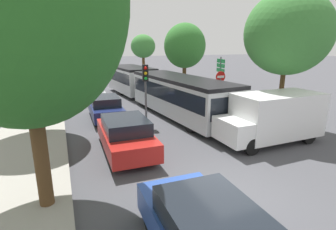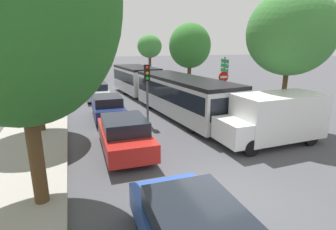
% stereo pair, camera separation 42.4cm
% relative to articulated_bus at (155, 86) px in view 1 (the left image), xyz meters
% --- Properties ---
extents(ground_plane, '(200.00, 200.00, 0.00)m').
position_rel_articulated_bus_xyz_m(ground_plane, '(-2.16, -12.76, -1.45)').
color(ground_plane, '#47474C').
extents(kerb_strip_left, '(3.20, 40.19, 0.14)m').
position_rel_articulated_bus_xyz_m(kerb_strip_left, '(-8.18, 2.34, -1.38)').
color(kerb_strip_left, '#9E998E').
rests_on(kerb_strip_left, ground).
extents(articulated_bus, '(4.04, 17.09, 2.51)m').
position_rel_articulated_bus_xyz_m(articulated_bus, '(0.00, 0.00, 0.00)').
color(articulated_bus, silver).
rests_on(articulated_bus, ground).
extents(city_bus_rear, '(2.80, 11.48, 2.46)m').
position_rel_articulated_bus_xyz_m(city_bus_rear, '(-4.11, 17.44, -0.03)').
color(city_bus_rear, silver).
rests_on(city_bus_rear, ground).
extents(queued_car_red, '(1.98, 4.45, 1.53)m').
position_rel_articulated_bus_xyz_m(queued_car_red, '(-4.24, -8.10, -0.68)').
color(queued_car_red, '#B21E19').
rests_on(queued_car_red, ground).
extents(queued_car_navy, '(1.85, 4.15, 1.43)m').
position_rel_articulated_bus_xyz_m(queued_car_navy, '(-4.18, -2.53, -0.73)').
color(queued_car_navy, navy).
rests_on(queued_car_navy, ground).
extents(queued_car_silver, '(1.83, 4.11, 1.41)m').
position_rel_articulated_bus_xyz_m(queued_car_silver, '(-4.23, 3.59, -0.73)').
color(queued_car_silver, '#B7BABF').
rests_on(queued_car_silver, ground).
extents(white_van, '(5.02, 2.04, 2.31)m').
position_rel_articulated_bus_xyz_m(white_van, '(2.37, -9.50, -0.21)').
color(white_van, white).
rests_on(white_van, ground).
extents(traffic_light, '(0.36, 0.38, 3.40)m').
position_rel_articulated_bus_xyz_m(traffic_light, '(-2.21, -4.58, 1.05)').
color(traffic_light, '#56595E').
rests_on(traffic_light, ground).
extents(no_entry_sign, '(0.70, 0.08, 2.82)m').
position_rel_articulated_bus_xyz_m(no_entry_sign, '(2.95, -4.16, 0.43)').
color(no_entry_sign, '#56595E').
rests_on(no_entry_sign, ground).
extents(direction_sign_post, '(0.33, 1.39, 3.60)m').
position_rel_articulated_bus_xyz_m(direction_sign_post, '(4.50, -1.78, 1.12)').
color(direction_sign_post, '#56595E').
rests_on(direction_sign_post, ground).
extents(tree_left_mid, '(4.46, 4.46, 7.74)m').
position_rel_articulated_bus_xyz_m(tree_left_mid, '(-7.71, -4.04, 3.49)').
color(tree_left_mid, '#51381E').
rests_on(tree_left_mid, ground).
extents(tree_right_near, '(4.29, 4.29, 7.11)m').
position_rel_articulated_bus_xyz_m(tree_right_near, '(4.20, -8.00, 3.46)').
color(tree_right_near, '#51381E').
rests_on(tree_right_near, ground).
extents(tree_right_mid, '(3.95, 3.95, 6.46)m').
position_rel_articulated_bus_xyz_m(tree_right_mid, '(4.71, 4.78, 2.89)').
color(tree_right_mid, '#51381E').
rests_on(tree_right_mid, ground).
extents(tree_right_far, '(3.38, 3.38, 5.85)m').
position_rel_articulated_bus_xyz_m(tree_right_far, '(4.47, 17.51, 2.70)').
color(tree_right_far, '#51381E').
rests_on(tree_right_far, ground).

